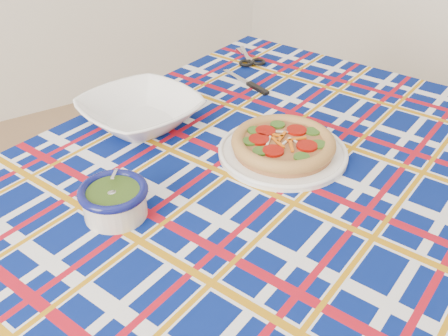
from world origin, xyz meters
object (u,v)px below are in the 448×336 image
dining_table (224,226)px  pesto_bowl (114,198)px  main_focaccia_plate (283,144)px  serving_bowl (140,112)px

dining_table → pesto_bowl: size_ratio=13.98×
main_focaccia_plate → pesto_bowl: 0.39m
main_focaccia_plate → pesto_bowl: size_ratio=2.29×
main_focaccia_plate → serving_bowl: size_ratio=1.07×
dining_table → serving_bowl: 0.37m
main_focaccia_plate → serving_bowl: serving_bowl is taller
main_focaccia_plate → pesto_bowl: (-0.39, 0.01, 0.01)m
dining_table → serving_bowl: serving_bowl is taller
pesto_bowl → serving_bowl: 0.35m
main_focaccia_plate → serving_bowl: (-0.20, 0.30, 0.01)m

